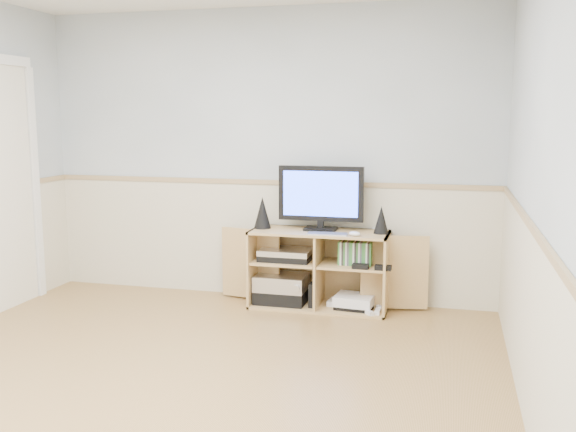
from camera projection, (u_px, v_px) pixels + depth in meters
The scene contains 11 objects.
room at pixel (148, 185), 3.54m from camera, with size 4.04×4.54×2.54m.
media_cabinet at pixel (320, 267), 5.39m from camera, with size 1.78×0.43×0.65m.
monitor at pixel (321, 196), 5.29m from camera, with size 0.71×0.18×0.53m.
speaker_left at pixel (262, 213), 5.41m from camera, with size 0.14×0.14×0.27m, color black.
speaker_right at pixel (381, 220), 5.17m from camera, with size 0.12×0.12×0.22m, color black.
keyboard at pixel (327, 234), 5.13m from camera, with size 0.32×0.13×0.01m, color silver.
mouse at pixel (355, 234), 5.08m from camera, with size 0.10×0.06×0.04m, color white.
av_components at pixel (283, 280), 5.43m from camera, with size 0.51×0.32×0.47m.
game_consoles at pixel (353, 302), 5.30m from camera, with size 0.45×0.30×0.11m.
game_cases at pixel (355, 253), 5.22m from camera, with size 0.27×0.14×0.19m, color #3F8C3F.
wall_outlet at pixel (379, 235), 5.40m from camera, with size 0.12×0.03×0.12m, color white.
Camera 1 is at (1.56, -3.10, 1.60)m, focal length 40.00 mm.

